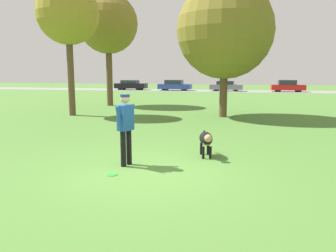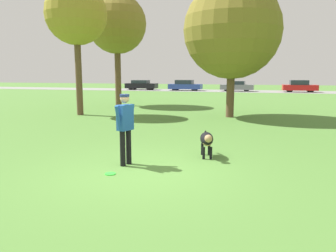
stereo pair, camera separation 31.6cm
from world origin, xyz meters
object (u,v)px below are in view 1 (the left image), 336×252
object	(u,v)px
parked_car_black	(131,85)
parked_car_red	(288,86)
person	(126,124)
parked_car_blue	(175,85)
frisbee	(112,174)
tree_far_left	(108,24)
parked_car_grey	(226,86)
tree_mid_center	(225,30)
tree_near_left	(68,14)
dog	(206,139)

from	to	relation	value
parked_car_black	parked_car_red	size ratio (longest dim) A/B	1.07
person	parked_car_blue	size ratio (longest dim) A/B	0.40
frisbee	parked_car_black	size ratio (longest dim) A/B	0.06
person	tree_far_left	xyz separation A→B (m)	(-6.42, 13.90, 4.45)
parked_car_grey	frisbee	bearing A→B (deg)	-87.81
tree_mid_center	tree_near_left	bearing A→B (deg)	-170.81
dog	tree_near_left	xyz separation A→B (m)	(-7.99, 7.16, 4.72)
parked_car_red	person	bearing A→B (deg)	-104.79
person	parked_car_black	distance (m)	36.96
tree_far_left	parked_car_grey	bearing A→B (deg)	72.29
tree_far_left	parked_car_black	xyz separation A→B (m)	(-6.03, 20.90, -4.81)
tree_mid_center	parked_car_black	distance (m)	29.03
dog	parked_car_grey	distance (m)	33.61
person	parked_car_grey	size ratio (longest dim) A/B	0.42
tree_near_left	person	bearing A→B (deg)	-53.58
person	parked_car_blue	world-z (taller)	person
dog	parked_car_red	xyz separation A→B (m)	(5.80, 33.45, 0.21)
person	parked_car_grey	bearing A→B (deg)	19.11
parked_car_blue	parked_car_grey	distance (m)	6.61
tree_near_left	tree_far_left	distance (m)	5.50
person	dog	distance (m)	2.24
parked_car_black	frisbee	bearing A→B (deg)	-72.52
person	dog	world-z (taller)	person
frisbee	parked_car_black	world-z (taller)	parked_car_black
person	frisbee	xyz separation A→B (m)	(-0.04, -0.79, -1.01)
tree_far_left	parked_car_red	bearing A→B (deg)	56.05
dog	parked_car_grey	bearing A→B (deg)	168.22
parked_car_blue	parked_car_black	bearing A→B (deg)	179.37
tree_mid_center	parked_car_red	size ratio (longest dim) A/B	1.69
tree_far_left	frisbee	bearing A→B (deg)	-66.53
tree_far_left	parked_car_black	world-z (taller)	tree_far_left
person	tree_far_left	size ratio (longest dim) A/B	0.23
person	parked_car_black	xyz separation A→B (m)	(-12.45, 34.80, -0.36)
tree_near_left	parked_car_grey	world-z (taller)	tree_near_left
dog	parked_car_black	xyz separation A→B (m)	(-14.23, 33.54, 0.18)
tree_mid_center	frisbee	bearing A→B (deg)	-99.09
dog	parked_car_black	world-z (taller)	parked_car_black
tree_near_left	dog	bearing A→B (deg)	-41.87
person	tree_near_left	size ratio (longest dim) A/B	0.25
dog	tree_mid_center	size ratio (longest dim) A/B	0.17
parked_car_grey	parked_car_red	distance (m)	7.32
dog	tree_far_left	xyz separation A→B (m)	(-8.20, 12.64, 5.00)
dog	tree_near_left	distance (m)	11.72
tree_mid_center	parked_car_red	xyz separation A→B (m)	(5.95, 25.02, -3.62)
dog	parked_car_red	bearing A→B (deg)	155.79
frisbee	tree_mid_center	size ratio (longest dim) A/B	0.04
parked_car_black	parked_car_blue	size ratio (longest dim) A/B	0.99
frisbee	tree_far_left	xyz separation A→B (m)	(-6.38, 14.69, 5.47)
tree_mid_center	parked_car_grey	size ratio (longest dim) A/B	1.64
person	parked_car_blue	distance (m)	35.21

